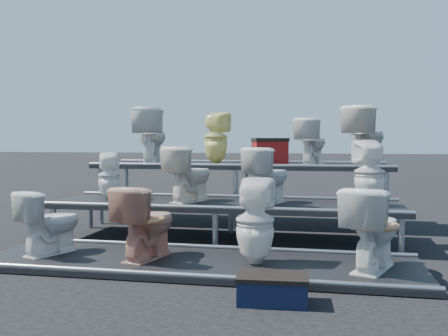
% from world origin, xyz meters
% --- Properties ---
extents(ground, '(80.00, 80.00, 0.00)m').
position_xyz_m(ground, '(0.00, 0.00, 0.00)').
color(ground, black).
rests_on(ground, ground).
extents(tier_front, '(4.20, 1.20, 0.06)m').
position_xyz_m(tier_front, '(0.00, -1.30, 0.03)').
color(tier_front, black).
rests_on(tier_front, ground).
extents(tier_mid, '(4.20, 1.20, 0.46)m').
position_xyz_m(tier_mid, '(0.00, 0.00, 0.23)').
color(tier_mid, black).
rests_on(tier_mid, ground).
extents(tier_back, '(4.20, 1.20, 0.86)m').
position_xyz_m(tier_back, '(0.00, 1.30, 0.43)').
color(tier_back, black).
rests_on(tier_back, ground).
extents(toilet_0, '(0.58, 0.73, 0.65)m').
position_xyz_m(toilet_0, '(-1.54, -1.30, 0.38)').
color(toilet_0, silver).
rests_on(toilet_0, tier_front).
extents(toilet_1, '(0.56, 0.78, 0.71)m').
position_xyz_m(toilet_1, '(-0.51, -1.30, 0.42)').
color(toilet_1, tan).
rests_on(toilet_1, tier_front).
extents(toilet_2, '(0.37, 0.38, 0.80)m').
position_xyz_m(toilet_2, '(0.56, -1.30, 0.46)').
color(toilet_2, silver).
rests_on(toilet_2, tier_front).
extents(toilet_3, '(0.66, 0.83, 0.74)m').
position_xyz_m(toilet_3, '(1.61, -1.30, 0.43)').
color(toilet_3, silver).
rests_on(toilet_3, tier_front).
extents(toilet_4, '(0.35, 0.35, 0.60)m').
position_xyz_m(toilet_4, '(-1.48, 0.00, 0.76)').
color(toilet_4, silver).
rests_on(toilet_4, tier_mid).
extents(toilet_5, '(0.60, 0.76, 0.68)m').
position_xyz_m(toilet_5, '(-0.43, 0.00, 0.80)').
color(toilet_5, silver).
rests_on(toilet_5, tier_mid).
extents(toilet_6, '(0.60, 0.75, 0.67)m').
position_xyz_m(toilet_6, '(0.54, 0.00, 0.79)').
color(toilet_6, silver).
rests_on(toilet_6, tier_mid).
extents(toilet_7, '(0.41, 0.42, 0.76)m').
position_xyz_m(toilet_7, '(1.69, 0.00, 0.84)').
color(toilet_7, silver).
rests_on(toilet_7, tier_mid).
extents(toilet_8, '(0.60, 0.88, 0.82)m').
position_xyz_m(toilet_8, '(-1.38, 1.30, 1.27)').
color(toilet_8, silver).
rests_on(toilet_8, tier_back).
extents(toilet_9, '(0.43, 0.44, 0.77)m').
position_xyz_m(toilet_9, '(-0.38, 1.30, 1.25)').
color(toilet_9, '#F1EC90').
rests_on(toilet_9, tier_back).
extents(toilet_10, '(0.52, 0.71, 0.65)m').
position_xyz_m(toilet_10, '(1.01, 1.30, 1.19)').
color(toilet_10, silver).
rests_on(toilet_10, tier_back).
extents(toilet_11, '(0.73, 0.91, 0.81)m').
position_xyz_m(toilet_11, '(1.75, 1.30, 1.27)').
color(toilet_11, silver).
rests_on(toilet_11, tier_back).
extents(red_crate, '(0.56, 0.50, 0.33)m').
position_xyz_m(red_crate, '(0.42, 1.33, 1.03)').
color(red_crate, maroon).
rests_on(red_crate, tier_back).
extents(step_stool, '(0.53, 0.34, 0.18)m').
position_xyz_m(step_stool, '(0.82, -2.22, 0.09)').
color(step_stool, black).
rests_on(step_stool, ground).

